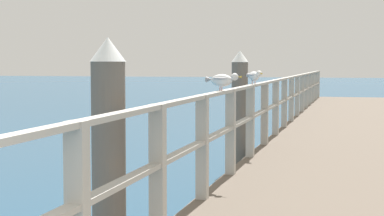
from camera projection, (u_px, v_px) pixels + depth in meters
The scene contains 6 objects.
pier_deck at pixel (344, 137), 14.32m from camera, with size 2.82×27.02×0.39m, color brown.
pier_railing at pixel (284, 97), 14.59m from camera, with size 0.12×25.54×1.11m.
dock_piling_near at pixel (109, 161), 5.34m from camera, with size 0.29×0.29×2.05m.
dock_piling_far at pixel (240, 109), 11.24m from camera, with size 0.29×0.29×2.05m.
seagull_foreground at pixel (222, 80), 7.84m from camera, with size 0.47×0.23×0.21m.
seagull_background at pixel (254, 76), 10.27m from camera, with size 0.31×0.41×0.21m.
Camera 1 is at (0.26, -1.12, 1.84)m, focal length 60.95 mm.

